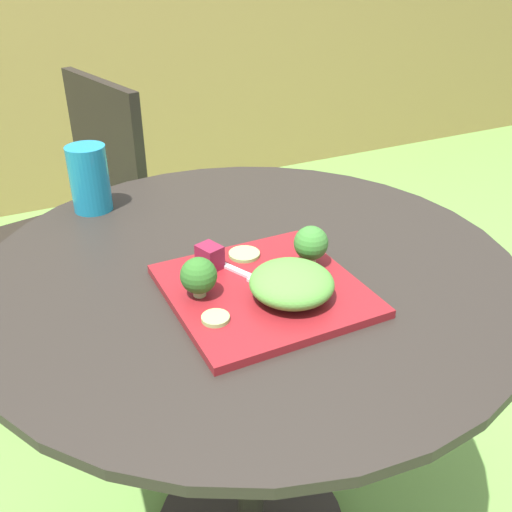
{
  "coord_description": "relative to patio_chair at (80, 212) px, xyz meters",
  "views": [
    {
      "loc": [
        -0.37,
        -0.77,
        1.25
      ],
      "look_at": [
        -0.01,
        -0.05,
        0.79
      ],
      "focal_mm": 39.78,
      "sensor_mm": 36.0,
      "label": 1
    }
  ],
  "objects": [
    {
      "name": "cucumber_slice_1",
      "position": [
        0.15,
        -0.84,
        0.24
      ],
      "size": [
        0.05,
        0.05,
        0.01
      ],
      "primitive_type": "cylinder",
      "color": "#8EB766",
      "rests_on": "salad_plate"
    },
    {
      "name": "broccoli_floret_1",
      "position": [
        0.23,
        -0.92,
        0.28
      ],
      "size": [
        0.06,
        0.06,
        0.07
      ],
      "color": "#99B770",
      "rests_on": "salad_plate"
    },
    {
      "name": "patio_chair",
      "position": [
        0.0,
        0.0,
        0.0
      ],
      "size": [
        0.53,
        0.53,
        0.9
      ],
      "color": "black",
      "rests_on": "ground_plane"
    },
    {
      "name": "salad_plate",
      "position": [
        0.13,
        -0.95,
        0.23
      ],
      "size": [
        0.29,
        0.29,
        0.01
      ],
      "primitive_type": "cube",
      "color": "maroon",
      "rests_on": "patio_table"
    },
    {
      "name": "patio_table",
      "position": [
        0.16,
        -0.85,
        -0.03
      ],
      "size": [
        0.93,
        0.93,
        0.75
      ],
      "color": "#28231E",
      "rests_on": "ground_plane"
    },
    {
      "name": "broccoli_floret_0",
      "position": [
        0.03,
        -0.93,
        0.27
      ],
      "size": [
        0.06,
        0.06,
        0.06
      ],
      "color": "#99B770",
      "rests_on": "salad_plate"
    },
    {
      "name": "fork",
      "position": [
        0.12,
        -0.9,
        0.24
      ],
      "size": [
        0.08,
        0.15,
        0.0
      ],
      "color": "silver",
      "rests_on": "salad_plate"
    },
    {
      "name": "lettuce_mound",
      "position": [
        0.15,
        -0.99,
        0.27
      ],
      "size": [
        0.13,
        0.13,
        0.05
      ],
      "primitive_type": "ellipsoid",
      "color": "#519338",
      "rests_on": "salad_plate"
    },
    {
      "name": "bamboo_fence",
      "position": [
        0.16,
        1.34,
        0.21
      ],
      "size": [
        8.0,
        0.08,
        1.47
      ],
      "primitive_type": "cube",
      "color": "#9E7F47",
      "rests_on": "ground_plane"
    },
    {
      "name": "beet_chunk_0",
      "position": [
        0.08,
        -0.86,
        0.26
      ],
      "size": [
        0.04,
        0.05,
        0.04
      ],
      "primitive_type": "cube",
      "rotation": [
        0.0,
        0.0,
        1.89
      ],
      "color": "maroon",
      "rests_on": "salad_plate"
    },
    {
      "name": "drinking_glass",
      "position": [
        -0.04,
        -0.51,
        0.29
      ],
      "size": [
        0.08,
        0.08,
        0.14
      ],
      "color": "teal",
      "rests_on": "patio_table"
    },
    {
      "name": "cucumber_slice_0",
      "position": [
        0.03,
        -1.0,
        0.24
      ],
      "size": [
        0.04,
        0.04,
        0.01
      ],
      "primitive_type": "cylinder",
      "color": "#8EB766",
      "rests_on": "salad_plate"
    }
  ]
}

